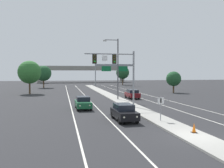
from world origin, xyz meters
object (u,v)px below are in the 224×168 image
traffic_cone_median_nose (194,128)px  tree_far_left_b (43,75)px  car_oncoming_green (83,103)px  tree_far_right_c (174,79)px  car_receding_darkred (132,94)px  tree_far_right_b (123,73)px  median_sign_post (161,105)px  overhead_signal_mast (118,67)px  tree_far_left_a (44,73)px  highway_sign_gantry (115,68)px  tree_far_left_c (29,72)px  car_oncoming_black (124,112)px  street_lamp_median (117,65)px

traffic_cone_median_nose → tree_far_left_b: (-17.46, 91.61, 2.90)m
car_oncoming_green → tree_far_right_c: 31.14m
car_receding_darkred → tree_far_right_b: tree_far_right_b is taller
car_oncoming_green → car_receding_darkred: (9.60, 11.20, 0.00)m
median_sign_post → tree_far_right_b: (13.43, 70.27, 3.04)m
tree_far_right_b → tree_far_left_b: bearing=151.4°
overhead_signal_mast → tree_far_right_b: overhead_signal_mast is taller
tree_far_right_b → tree_far_left_b: tree_far_right_b is taller
overhead_signal_mast → traffic_cone_median_nose: size_ratio=9.73×
car_oncoming_green → tree_far_left_a: (-8.04, 46.41, 3.55)m
median_sign_post → car_receding_darkred: (3.25, 21.03, -0.77)m
traffic_cone_median_nose → highway_sign_gantry: 66.85m
median_sign_post → tree_far_left_c: 38.35m
tree_far_right_b → highway_sign_gantry: bearing=-119.0°
median_sign_post → car_oncoming_black: size_ratio=0.49×
street_lamp_median → tree_far_right_c: 20.41m
tree_far_left_c → street_lamp_median: bearing=-45.0°
median_sign_post → street_lamp_median: size_ratio=0.22×
street_lamp_median → overhead_signal_mast: bearing=-100.9°
car_oncoming_green → tree_far_left_a: size_ratio=0.67×
tree_far_right_b → tree_far_left_b: (-30.26, 16.47, -1.22)m
tree_far_right_c → car_oncoming_black: bearing=-122.4°
tree_far_left_b → highway_sign_gantry: bearing=-45.2°
car_receding_darkred → tree_far_right_c: bearing=39.5°
car_oncoming_black → tree_far_left_b: bearing=99.1°
overhead_signal_mast → car_receding_darkred: size_ratio=1.61×
overhead_signal_mast → car_receding_darkred: overhead_signal_mast is taller
tree_far_left_c → tree_far_left_a: bearing=86.2°
car_oncoming_green → tree_far_left_a: tree_far_left_a is taller
median_sign_post → tree_far_left_b: 88.38m
car_oncoming_black → traffic_cone_median_nose: bearing=-59.2°
overhead_signal_mast → car_receding_darkred: (5.08, 11.33, -4.48)m
car_receding_darkred → tree_far_left_c: (-19.06, 13.77, 3.85)m
highway_sign_gantry → tree_far_left_c: highway_sign_gantry is taller
median_sign_post → tree_far_right_b: bearing=79.2°
car_oncoming_black → tree_far_left_a: bearing=101.6°
traffic_cone_median_nose → tree_far_left_c: tree_far_left_c is taller
car_receding_darkred → tree_far_left_b: bearing=107.0°
overhead_signal_mast → car_oncoming_black: overhead_signal_mast is taller
tree_far_right_b → tree_far_left_b: 34.47m
tree_far_left_a → car_oncoming_green: bearing=-80.2°
overhead_signal_mast → tree_far_left_a: overhead_signal_mast is taller
overhead_signal_mast → median_sign_post: 10.55m
overhead_signal_mast → street_lamp_median: 9.51m
car_receding_darkred → tree_far_left_c: tree_far_left_c is taller
car_receding_darkred → tree_far_right_c: tree_far_right_c is taller
street_lamp_median → tree_far_left_c: (-15.77, 15.78, -1.12)m
car_receding_darkred → tree_far_left_b: size_ratio=0.86×
car_receding_darkred → tree_far_left_b: 68.76m
median_sign_post → car_receding_darkred: bearing=81.2°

